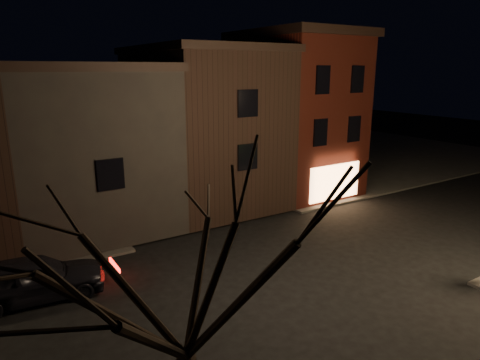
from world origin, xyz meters
The scene contains 7 objects.
ground centered at (0.00, 0.00, 0.00)m, with size 120.00×120.00×0.00m, color black.
sidewalk_far_right centered at (20.00, 20.00, 0.06)m, with size 30.00×30.00×0.12m, color #2D2B28.
corner_building centered at (8.00, 9.47, 5.40)m, with size 6.50×8.50×10.50m.
row_building_a centered at (1.50, 10.50, 4.83)m, with size 7.30×10.30×9.40m.
row_building_b centered at (-5.75, 10.50, 4.33)m, with size 7.80×10.30×8.40m.
bare_tree_left centered at (-8.00, -7.00, 5.43)m, with size 5.60×5.60×7.50m.
parked_car_a centered at (-9.51, 2.91, 0.84)m, with size 1.99×4.95×1.69m, color black.
Camera 1 is at (-10.71, -13.07, 8.25)m, focal length 32.00 mm.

